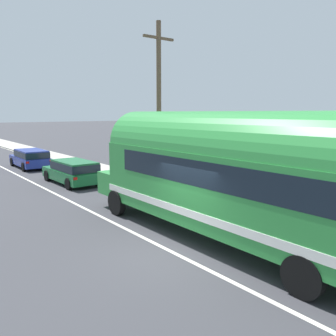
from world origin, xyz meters
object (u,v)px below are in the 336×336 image
(painted_bus, at_px, (233,172))
(car_second, at_px, (31,157))
(car_lead, at_px, (73,170))
(utility_pole, at_px, (159,106))

(painted_bus, bearing_deg, car_second, 90.49)
(car_lead, height_order, car_second, same)
(painted_bus, xyz_separation_m, car_second, (-0.17, 19.55, -1.51))
(utility_pole, distance_m, painted_bus, 8.10)
(utility_pole, distance_m, car_second, 13.05)
(utility_pole, relative_size, car_second, 1.84)
(painted_bus, height_order, car_second, painted_bus)
(painted_bus, distance_m, car_lead, 12.08)
(car_lead, bearing_deg, painted_bus, -89.62)
(utility_pole, height_order, car_second, utility_pole)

